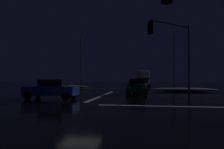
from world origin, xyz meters
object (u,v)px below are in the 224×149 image
sedan_white (145,82)px  box_truck (144,77)px  streetlamp_left_far (81,59)px  sedan_green (137,86)px  traffic_signal_ne (174,44)px  sedan_black (141,84)px  streetlamp_right_far (174,56)px  sedan_blue_crossing (52,89)px  sedan_orange (143,83)px  traffic_signal_se (223,0)px

sedan_white → box_truck: size_ratio=0.52×
box_truck → streetlamp_left_far: streetlamp_left_far is taller
sedan_green → traffic_signal_ne: bearing=-48.5°
sedan_black → streetlamp_right_far: streetlamp_right_far is taller
sedan_blue_crossing → traffic_signal_ne: 11.11m
sedan_white → streetlamp_left_far: 12.92m
traffic_signal_ne → sedan_blue_crossing: bearing=-161.6°
sedan_white → streetlamp_right_far: streetlamp_right_far is taller
sedan_green → sedan_blue_crossing: size_ratio=1.00×
sedan_blue_crossing → sedan_orange: bearing=71.8°
sedan_green → sedan_blue_crossing: 9.64m
streetlamp_right_far → traffic_signal_se: bearing=-93.1°
streetlamp_left_far → sedan_white: bearing=-0.7°
streetlamp_right_far → sedan_black: bearing=-114.4°
sedan_white → sedan_blue_crossing: bearing=-104.8°
sedan_blue_crossing → streetlamp_left_far: 26.86m
sedan_green → traffic_signal_se: 17.83m
sedan_black → sedan_orange: size_ratio=1.00×
box_truck → streetlamp_left_far: 14.37m
streetlamp_right_far → traffic_signal_ne: bearing=-95.5°
sedan_white → box_truck: (-0.44, 7.70, 0.91)m
traffic_signal_ne → streetlamp_right_far: (2.17, 22.67, 0.82)m
box_truck → streetlamp_left_far: bearing=-147.2°
sedan_green → sedan_orange: same height
sedan_blue_crossing → traffic_signal_ne: bearing=18.4°
sedan_orange → sedan_white: (0.13, 5.37, 0.00)m
sedan_blue_crossing → traffic_signal_ne: (9.90, 3.28, 3.82)m
traffic_signal_se → streetlamp_left_far: (-15.44, 35.94, 0.95)m
sedan_orange → traffic_signal_se: size_ratio=0.70×
sedan_green → streetlamp_left_far: 22.65m
sedan_black → sedan_orange: bearing=88.8°
sedan_green → box_truck: (-0.09, 26.37, 0.91)m
box_truck → streetlamp_right_far: streetlamp_right_far is taller
streetlamp_right_far → streetlamp_left_far: bearing=180.0°
traffic_signal_se → streetlamp_left_far: bearing=113.2°
sedan_blue_crossing → streetlamp_left_far: size_ratio=0.48×
sedan_black → box_truck: bearing=90.5°
sedan_green → streetlamp_right_far: bearing=73.5°
sedan_white → traffic_signal_ne: bearing=-82.3°
sedan_black → sedan_orange: 6.62m
traffic_signal_ne → streetlamp_left_far: size_ratio=0.74×
sedan_black → sedan_orange: (0.14, 6.62, 0.00)m
sedan_white → traffic_signal_se: size_ratio=0.70×
sedan_white → box_truck: bearing=93.2°
sedan_black → traffic_signal_se: bearing=-81.5°
traffic_signal_ne → sedan_white: bearing=97.7°
sedan_black → streetlamp_right_far: (5.51, 12.15, 4.64)m
sedan_orange → sedan_blue_crossing: size_ratio=1.00×
sedan_green → streetlamp_left_far: (-11.81, 18.83, 4.41)m
sedan_blue_crossing → traffic_signal_se: traffic_signal_se is taller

